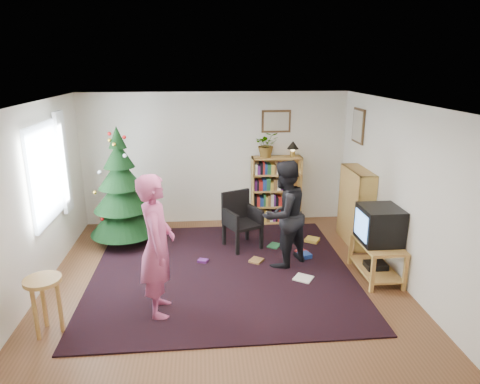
{
  "coord_description": "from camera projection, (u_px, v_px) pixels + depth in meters",
  "views": [
    {
      "loc": [
        -0.26,
        -5.49,
        2.99
      ],
      "look_at": [
        0.31,
        0.76,
        1.1
      ],
      "focal_mm": 32.0,
      "sensor_mm": 36.0,
      "label": 1
    }
  ],
  "objects": [
    {
      "name": "picture_back",
      "position": [
        276.0,
        121.0,
        8.02
      ],
      "size": [
        0.55,
        0.03,
        0.42
      ],
      "color": "#4C3319",
      "rests_on": "wall_back"
    },
    {
      "name": "floor_clutter",
      "position": [
        280.0,
        255.0,
        6.86
      ],
      "size": [
        2.11,
        1.52,
        0.08
      ],
      "color": "#A51E19",
      "rests_on": "rug"
    },
    {
      "name": "wall_left",
      "position": [
        30.0,
        203.0,
        5.54
      ],
      "size": [
        0.02,
        5.0,
        2.5
      ],
      "primitive_type": "cube",
      "color": "silver",
      "rests_on": "floor"
    },
    {
      "name": "table_lamp",
      "position": [
        293.0,
        146.0,
        8.04
      ],
      "size": [
        0.22,
        0.22,
        0.3
      ],
      "color": "#A57F33",
      "rests_on": "bookshelf_back"
    },
    {
      "name": "window_pane",
      "position": [
        46.0,
        173.0,
        6.04
      ],
      "size": [
        0.04,
        1.2,
        1.4
      ],
      "primitive_type": "cube",
      "color": "silver",
      "rests_on": "wall_left"
    },
    {
      "name": "ceiling",
      "position": [
        221.0,
        104.0,
        5.4
      ],
      "size": [
        5.0,
        5.0,
        0.0
      ],
      "primitive_type": "plane",
      "rotation": [
        3.14,
        0.0,
        0.0
      ],
      "color": "white",
      "rests_on": "wall_back"
    },
    {
      "name": "christmas_tree",
      "position": [
        122.0,
        197.0,
        7.16
      ],
      "size": [
        1.12,
        1.12,
        2.04
      ],
      "rotation": [
        0.0,
        0.0,
        0.21
      ],
      "color": "#3F2816",
      "rests_on": "rug"
    },
    {
      "name": "wall_right",
      "position": [
        401.0,
        193.0,
        5.98
      ],
      "size": [
        0.02,
        5.0,
        2.5
      ],
      "primitive_type": "cube",
      "color": "silver",
      "rests_on": "floor"
    },
    {
      "name": "stool",
      "position": [
        44.0,
        291.0,
        4.81
      ],
      "size": [
        0.41,
        0.41,
        0.69
      ],
      "color": "gold",
      "rests_on": "floor"
    },
    {
      "name": "rug",
      "position": [
        222.0,
        271.0,
        6.4
      ],
      "size": [
        3.8,
        3.6,
        0.02
      ],
      "primitive_type": "cube",
      "color": "black",
      "rests_on": "floor"
    },
    {
      "name": "picture_right",
      "position": [
        358.0,
        126.0,
        7.44
      ],
      "size": [
        0.03,
        0.5,
        0.6
      ],
      "color": "#4C3319",
      "rests_on": "wall_right"
    },
    {
      "name": "bookshelf_right",
      "position": [
        356.0,
        206.0,
        7.29
      ],
      "size": [
        0.3,
        0.95,
        1.3
      ],
      "rotation": [
        0.0,
        0.0,
        1.57
      ],
      "color": "gold",
      "rests_on": "floor"
    },
    {
      "name": "floor",
      "position": [
        223.0,
        281.0,
        6.12
      ],
      "size": [
        5.0,
        5.0,
        0.0
      ],
      "primitive_type": "plane",
      "color": "brown",
      "rests_on": "ground"
    },
    {
      "name": "tv_stand",
      "position": [
        377.0,
        256.0,
        6.17
      ],
      "size": [
        0.52,
        0.93,
        0.55
      ],
      "color": "gold",
      "rests_on": "floor"
    },
    {
      "name": "person_by_chair",
      "position": [
        284.0,
        214.0,
        6.4
      ],
      "size": [
        1.01,
        0.97,
        1.64
      ],
      "primitive_type": "imported",
      "rotation": [
        0.0,
        0.0,
        3.77
      ],
      "color": "black",
      "rests_on": "rug"
    },
    {
      "name": "curtain",
      "position": [
        63.0,
        162.0,
        6.71
      ],
      "size": [
        0.06,
        0.35,
        1.6
      ],
      "primitive_type": "cube",
      "color": "white",
      "rests_on": "wall_left"
    },
    {
      "name": "crt_tv",
      "position": [
        380.0,
        225.0,
        6.03
      ],
      "size": [
        0.55,
        0.59,
        0.52
      ],
      "color": "black",
      "rests_on": "tv_stand"
    },
    {
      "name": "wall_front",
      "position": [
        239.0,
        293.0,
        3.37
      ],
      "size": [
        5.0,
        0.02,
        2.5
      ],
      "primitive_type": "cube",
      "color": "silver",
      "rests_on": "floor"
    },
    {
      "name": "wall_back",
      "position": [
        216.0,
        159.0,
        8.14
      ],
      "size": [
        5.0,
        0.02,
        2.5
      ],
      "primitive_type": "cube",
      "color": "silver",
      "rests_on": "floor"
    },
    {
      "name": "person_standing",
      "position": [
        157.0,
        246.0,
        5.12
      ],
      "size": [
        0.47,
        0.68,
        1.79
      ],
      "primitive_type": "imported",
      "rotation": [
        0.0,
        0.0,
        1.63
      ],
      "color": "#B34775",
      "rests_on": "rug"
    },
    {
      "name": "armchair",
      "position": [
        242.0,
        217.0,
        7.19
      ],
      "size": [
        0.69,
        0.71,
        0.95
      ],
      "rotation": [
        0.0,
        0.0,
        0.44
      ],
      "color": "black",
      "rests_on": "rug"
    },
    {
      "name": "potted_plant",
      "position": [
        267.0,
        144.0,
        7.99
      ],
      "size": [
        0.44,
        0.38,
        0.48
      ],
      "primitive_type": "imported",
      "rotation": [
        0.0,
        0.0,
        0.02
      ],
      "color": "gray",
      "rests_on": "bookshelf_back"
    },
    {
      "name": "bookshelf_back",
      "position": [
        276.0,
        189.0,
        8.26
      ],
      "size": [
        0.95,
        0.3,
        1.3
      ],
      "color": "gold",
      "rests_on": "floor"
    }
  ]
}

